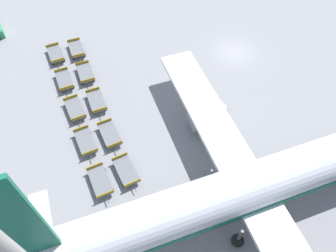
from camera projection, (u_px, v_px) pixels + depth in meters
ground_plane at (235, 53)px, 39.94m from camera, size 500.00×500.00×0.00m
airplane at (261, 183)px, 25.65m from camera, size 33.90×39.35×14.33m
baggage_dolly_row_near_col_a at (55, 54)px, 39.04m from camera, size 3.89×1.91×0.92m
baggage_dolly_row_near_col_b at (64, 80)px, 36.46m from camera, size 3.88×1.86×0.92m
baggage_dolly_row_near_col_c at (75, 109)px, 33.96m from camera, size 3.90×1.98×0.92m
baggage_dolly_row_near_col_d at (86, 142)px, 31.52m from camera, size 3.90×1.94×0.92m
baggage_dolly_row_near_col_e at (100, 181)px, 28.98m from camera, size 3.90×1.93×0.92m
baggage_dolly_row_mid_a_col_a at (76, 49)px, 39.59m from camera, size 3.87×1.81×0.92m
baggage_dolly_row_mid_a_col_b at (85, 73)px, 37.13m from camera, size 3.87×1.79×0.92m
baggage_dolly_row_mid_a_col_c at (96, 101)px, 34.60m from camera, size 3.88×1.83×0.92m
baggage_dolly_row_mid_a_col_d at (110, 134)px, 32.03m from camera, size 3.90×1.95×0.92m
baggage_dolly_row_mid_a_col_e at (126, 171)px, 29.61m from camera, size 3.91×2.01×0.92m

